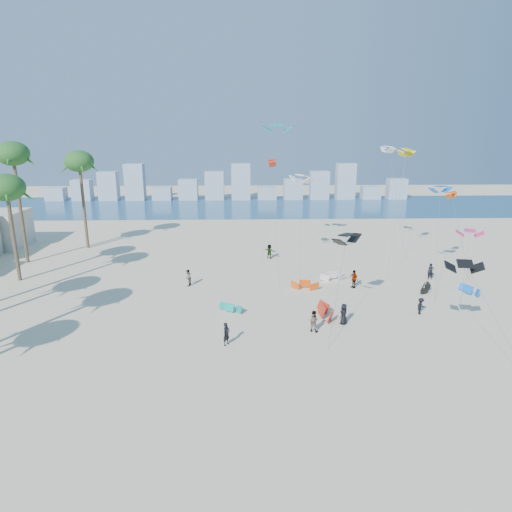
{
  "coord_description": "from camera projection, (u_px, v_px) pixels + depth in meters",
  "views": [
    {
      "loc": [
        1.8,
        -24.31,
        15.82
      ],
      "look_at": [
        3.0,
        16.0,
        4.5
      ],
      "focal_mm": 31.44,
      "sensor_mm": 36.0,
      "label": 1
    }
  ],
  "objects": [
    {
      "name": "ground",
      "position": [
        215.0,
        397.0,
        27.62
      ],
      "size": [
        220.0,
        220.0,
        0.0
      ],
      "primitive_type": "plane",
      "color": "beige",
      "rests_on": "ground"
    },
    {
      "name": "flying_kites",
      "position": [
        358.0,
        172.0,
        47.69
      ],
      "size": [
        22.62,
        33.37,
        17.22
      ],
      "color": "black",
      "rests_on": "ground"
    },
    {
      "name": "kitesurfers_far",
      "position": [
        311.0,
        276.0,
        47.54
      ],
      "size": [
        27.17,
        21.66,
        1.92
      ],
      "color": "black",
      "rests_on": "ground"
    },
    {
      "name": "ocean",
      "position": [
        234.0,
        206.0,
        96.91
      ],
      "size": [
        220.0,
        220.0,
        0.0
      ],
      "primitive_type": "plane",
      "color": "navy",
      "rests_on": "ground"
    },
    {
      "name": "kitesurfer_mid",
      "position": [
        313.0,
        321.0,
        36.35
      ],
      "size": [
        1.09,
        1.0,
        1.81
      ],
      "primitive_type": "imported",
      "rotation": [
        0.0,
        0.0,
        2.69
      ],
      "color": "gray",
      "rests_on": "ground"
    },
    {
      "name": "grounded_kites",
      "position": [
        345.0,
        293.0,
        43.81
      ],
      "size": [
        25.92,
        12.7,
        1.06
      ],
      "color": "#0C9387",
      "rests_on": "ground"
    },
    {
      "name": "kitesurfer_near",
      "position": [
        226.0,
        334.0,
        34.04
      ],
      "size": [
        0.74,
        0.79,
        1.81
      ],
      "primitive_type": "imported",
      "rotation": [
        0.0,
        0.0,
        0.94
      ],
      "color": "black",
      "rests_on": "ground"
    },
    {
      "name": "distant_skyline",
      "position": [
        230.0,
        186.0,
        105.66
      ],
      "size": [
        85.0,
        3.0,
        8.4
      ],
      "color": "#9EADBF",
      "rests_on": "ground"
    }
  ]
}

